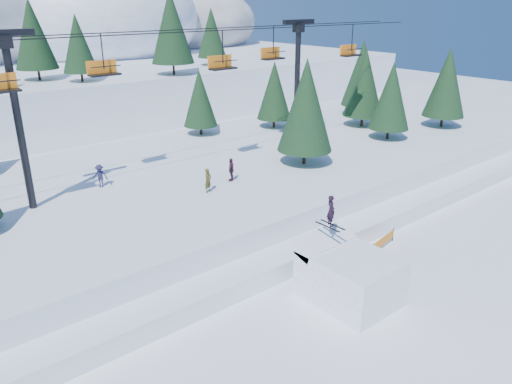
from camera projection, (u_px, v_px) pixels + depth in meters
ground at (361, 323)px, 23.55m from camera, size 160.00×160.00×0.00m
mid_shelf at (165, 192)px, 35.99m from camera, size 70.00×22.00×2.50m
berm at (253, 251)px, 29.08m from camera, size 70.00×6.00×1.10m
jump_kicker at (348, 275)px, 25.04m from camera, size 3.62×4.93×5.16m
chairlift at (178, 77)px, 34.09m from camera, size 46.00×3.21×10.28m
conifer_stand at (156, 114)px, 34.03m from camera, size 61.72×17.53×9.76m
distant_skiers at (141, 181)px, 32.12m from camera, size 34.64×7.27×1.76m
banner_near at (383, 241)px, 30.28m from camera, size 2.81×0.58×0.90m
banner_far at (378, 226)px, 32.29m from camera, size 2.85×0.26×0.90m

